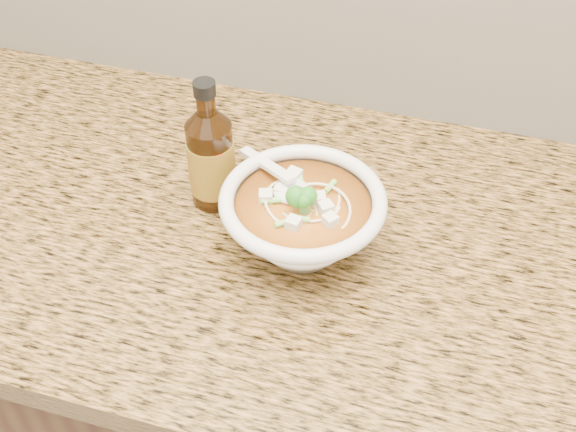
# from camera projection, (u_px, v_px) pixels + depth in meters

# --- Properties ---
(cabinet) EXTENTS (4.00, 0.65, 0.86)m
(cabinet) POSITION_uv_depth(u_px,v_px,m) (316.00, 411.00, 1.34)
(cabinet) COLOR black
(cabinet) RESTS_ON ground
(counter_slab) EXTENTS (4.00, 0.68, 0.04)m
(counter_slab) POSITION_uv_depth(u_px,v_px,m) (325.00, 243.00, 1.02)
(counter_slab) COLOR #9B6939
(counter_slab) RESTS_ON cabinet
(soup_bowl) EXTENTS (0.22, 0.22, 0.12)m
(soup_bowl) POSITION_uv_depth(u_px,v_px,m) (302.00, 222.00, 0.95)
(soup_bowl) COLOR white
(soup_bowl) RESTS_ON counter_slab
(hot_sauce_bottle) EXTENTS (0.07, 0.07, 0.20)m
(hot_sauce_bottle) POSITION_uv_depth(u_px,v_px,m) (211.00, 158.00, 1.01)
(hot_sauce_bottle) COLOR #391D07
(hot_sauce_bottle) RESTS_ON counter_slab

